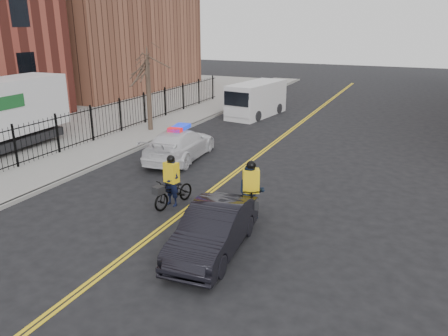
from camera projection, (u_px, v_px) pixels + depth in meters
ground at (176, 218)px, 14.72m from camera, size 120.00×120.00×0.00m
center_line_left at (256, 155)px, 21.66m from camera, size 0.10×60.00×0.01m
center_line_right at (259, 156)px, 21.60m from camera, size 0.10×60.00×0.01m
sidewalk at (132, 138)px, 24.55m from camera, size 3.00×60.00×0.15m
curb at (155, 141)px, 23.96m from camera, size 0.20×60.00×0.15m
iron_fence at (110, 120)px, 24.84m from camera, size 0.12×28.00×2.00m
lot_pad at (0, 123)px, 28.68m from camera, size 18.00×60.00×0.02m
warehouse_far at (93, 15)px, 42.25m from camera, size 14.00×18.00×14.00m
street_tree at (148, 72)px, 25.22m from camera, size 3.20×3.20×4.80m
police_cruiser at (180, 144)px, 20.85m from camera, size 2.57×5.26×1.63m
dark_sedan at (214, 230)px, 12.35m from camera, size 1.82×4.33×1.39m
cargo_van at (255, 100)px, 30.46m from camera, size 2.77×5.76×2.32m
cyclist_near at (172, 188)px, 15.57m from camera, size 1.05×2.01×1.88m
cyclist_far at (251, 196)px, 14.42m from camera, size 1.39×2.07×2.04m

